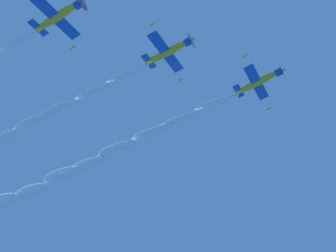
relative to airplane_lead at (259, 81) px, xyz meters
The scene contains 4 objects.
airplane_lead is the anchor object (origin of this frame).
airplane_left_wingman 15.33m from the airplane_lead, 76.84° to the right, with size 8.60×8.53×3.89m.
airplane_right_wingman 32.23m from the airplane_lead, 74.73° to the right, with size 8.46×8.56×4.46m.
smoke_trail_lead 37.56m from the airplane_lead, 123.06° to the right, with size 29.35×44.26×6.68m.
Camera 1 is at (38.87, -23.43, 1.67)m, focal length 44.84 mm.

